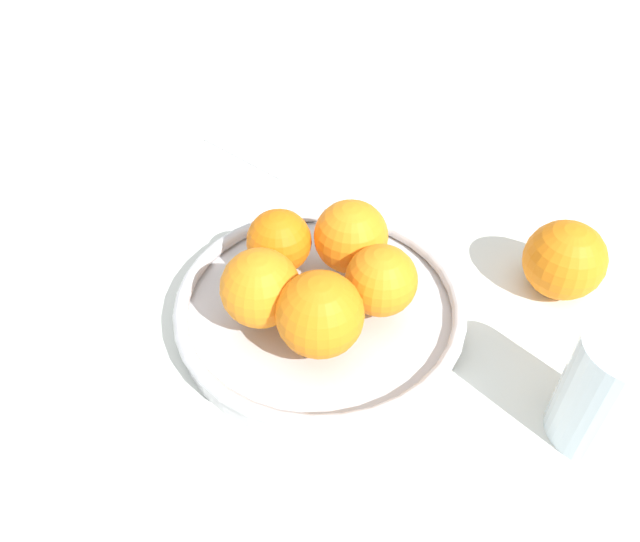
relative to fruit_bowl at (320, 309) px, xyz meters
The scene contains 6 objects.
ground_plane 0.02m from the fruit_bowl, ahead, with size 4.00×4.00×0.00m, color silver.
fruit_bowl is the anchor object (origin of this frame).
orange_pile 0.05m from the fruit_bowl, 149.75° to the right, with size 0.18×0.18×0.08m.
stray_orange 0.25m from the fruit_bowl, 31.50° to the right, with size 0.08×0.08×0.08m, color orange.
drinking_glass 0.27m from the fruit_bowl, 70.33° to the right, with size 0.07×0.07×0.11m, color silver.
napkin_folded 0.34m from the fruit_bowl, 58.25° to the left, with size 0.14×0.14×0.01m, color white.
Camera 1 is at (-0.28, -0.31, 0.47)m, focal length 35.00 mm.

